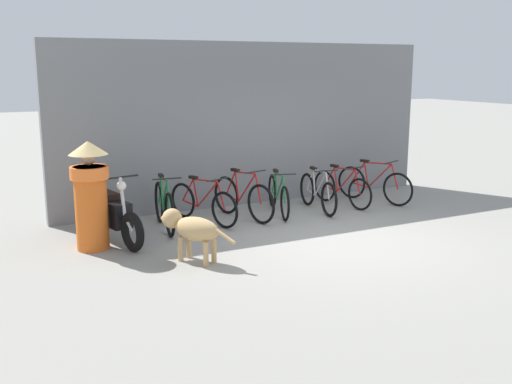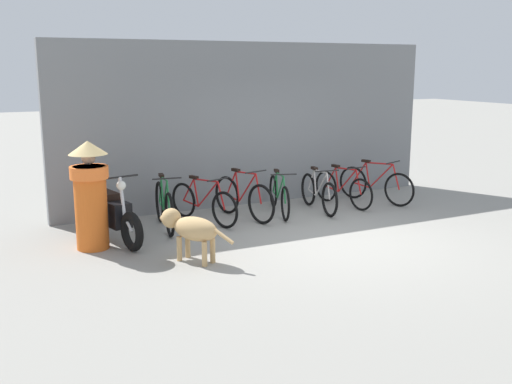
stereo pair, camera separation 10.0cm
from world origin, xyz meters
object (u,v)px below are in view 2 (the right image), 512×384
(bicycle_1, at_px, (203,203))
(bicycle_3, at_px, (279,196))
(bicycle_5, at_px, (343,189))
(bicycle_6, at_px, (375,185))
(person_in_robes, at_px, (90,193))
(bicycle_4, at_px, (319,193))
(bicycle_0, at_px, (164,207))
(bicycle_2, at_px, (243,198))
(stray_dog, at_px, (190,228))
(motorcycle, at_px, (110,214))

(bicycle_1, relative_size, bicycle_3, 0.99)
(bicycle_1, height_order, bicycle_5, bicycle_1)
(bicycle_6, relative_size, person_in_robes, 1.02)
(bicycle_4, distance_m, bicycle_5, 0.66)
(bicycle_5, relative_size, person_in_robes, 0.98)
(person_in_robes, bearing_deg, bicycle_5, 166.26)
(bicycle_0, bearing_deg, bicycle_2, 99.73)
(bicycle_6, height_order, stray_dog, bicycle_6)
(bicycle_1, relative_size, motorcycle, 0.82)
(bicycle_5, xyz_separation_m, stray_dog, (-3.78, -1.81, 0.14))
(bicycle_4, xyz_separation_m, motorcycle, (-3.89, -0.19, 0.09))
(bicycle_0, height_order, person_in_robes, person_in_robes)
(bicycle_2, xyz_separation_m, person_in_robes, (-2.74, -0.59, 0.47))
(bicycle_2, xyz_separation_m, bicycle_3, (0.73, 0.04, -0.03))
(bicycle_1, relative_size, bicycle_2, 0.99)
(bicycle_0, xyz_separation_m, bicycle_4, (2.94, -0.08, -0.04))
(stray_dog, bearing_deg, person_in_robes, 12.62)
(bicycle_1, distance_m, bicycle_5, 2.86)
(bicycle_4, distance_m, stray_dog, 3.56)
(bicycle_1, xyz_separation_m, bicycle_5, (2.86, -0.02, -0.00))
(bicycle_1, bearing_deg, bicycle_5, 70.16)
(bicycle_1, bearing_deg, bicycle_6, 69.58)
(bicycle_4, bearing_deg, bicycle_1, -86.01)
(bicycle_2, distance_m, person_in_robes, 2.85)
(person_in_robes, bearing_deg, motorcycle, -160.37)
(motorcycle, distance_m, person_in_robes, 0.61)
(bicycle_6, bearing_deg, bicycle_5, -112.67)
(bicycle_2, xyz_separation_m, bicycle_6, (2.87, -0.01, -0.01))
(bicycle_3, bearing_deg, bicycle_4, 96.22)
(bicycle_1, relative_size, stray_dog, 1.42)
(bicycle_0, distance_m, person_in_robes, 1.48)
(bicycle_0, distance_m, bicycle_3, 2.19)
(bicycle_2, relative_size, motorcycle, 0.82)
(bicycle_0, relative_size, bicycle_4, 1.05)
(bicycle_4, xyz_separation_m, bicycle_6, (1.38, 0.10, 0.02))
(bicycle_5, relative_size, bicycle_6, 0.96)
(bicycle_0, height_order, bicycle_1, bicycle_0)
(bicycle_3, distance_m, bicycle_4, 0.77)
(bicycle_0, xyz_separation_m, bicycle_6, (4.32, 0.02, -0.02))
(bicycle_6, bearing_deg, bicycle_4, -105.23)
(bicycle_3, height_order, bicycle_6, bicycle_6)
(bicycle_5, bearing_deg, stray_dog, -72.87)
(bicycle_0, relative_size, stray_dog, 1.46)
(bicycle_1, distance_m, motorcycle, 1.71)
(bicycle_1, distance_m, bicycle_3, 1.47)
(bicycle_6, relative_size, motorcycle, 0.83)
(bicycle_6, bearing_deg, stray_dog, -88.08)
(bicycle_1, height_order, bicycle_3, bicycle_1)
(bicycle_4, relative_size, motorcycle, 0.80)
(bicycle_3, relative_size, bicycle_6, 1.00)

